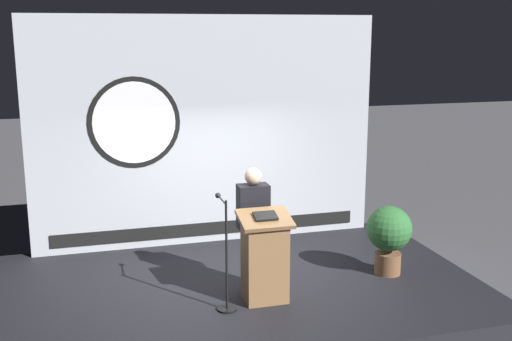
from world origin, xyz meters
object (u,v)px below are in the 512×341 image
podium (265,258)px  speaker_person (253,227)px  microphone_stand (226,270)px  potted_plant (389,233)px

podium → speaker_person: speaker_person is taller
microphone_stand → podium: bearing=9.6°
microphone_stand → potted_plant: bearing=11.1°
podium → microphone_stand: 0.53m
potted_plant → speaker_person: bearing=177.1°
microphone_stand → potted_plant: (2.41, 0.47, 0.10)m
podium → microphone_stand: bearing=-170.4°
speaker_person → podium: bearing=-88.2°
podium → microphone_stand: microphone_stand is taller
speaker_person → microphone_stand: (-0.50, -0.57, -0.33)m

